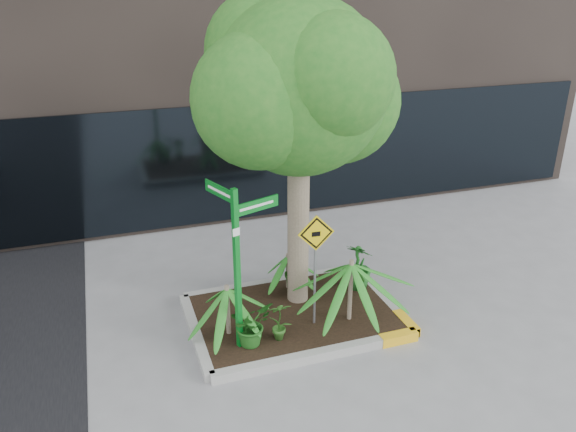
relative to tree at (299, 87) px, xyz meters
name	(u,v)px	position (x,y,z in m)	size (l,w,h in m)	color
ground	(288,332)	(-0.40, -0.69, -3.67)	(80.00, 80.00, 0.00)	gray
planter	(296,315)	(-0.17, -0.42, -3.57)	(3.35, 2.36, 0.15)	#9E9E99
tree	(299,87)	(0.00, 0.00, 0.00)	(3.35, 2.97, 5.02)	gray
palm_front	(352,264)	(0.56, -0.86, -2.55)	(1.17, 1.17, 1.30)	gray
palm_left	(227,289)	(-1.33, -0.63, -2.75)	(0.92, 0.92, 1.03)	gray
palm_back	(288,256)	(-0.03, 0.39, -2.92)	(0.73, 0.73, 0.81)	gray
shrub_a	(250,324)	(-1.08, -0.99, -3.18)	(0.60, 0.60, 0.67)	#1D5718
shrub_b	(359,266)	(1.12, -0.01, -3.11)	(0.46, 0.46, 0.82)	#1C5D1E
shrub_c	(280,320)	(-0.64, -1.02, -3.19)	(0.34, 0.34, 0.65)	#2C611E
shrub_d	(296,272)	(0.05, 0.22, -3.15)	(0.41, 0.41, 0.74)	#255D1B
street_sign_post	(238,254)	(-1.22, -0.92, -2.06)	(0.93, 0.74, 2.60)	#0A781F
cattle_sign	(316,252)	(0.00, -0.79, -2.28)	(0.56, 0.07, 1.83)	slate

